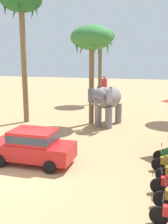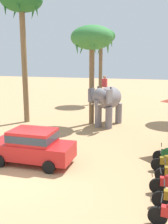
{
  "view_description": "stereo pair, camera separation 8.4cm",
  "coord_description": "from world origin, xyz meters",
  "px_view_note": "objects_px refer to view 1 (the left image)",
  "views": [
    {
      "loc": [
        5.7,
        -8.93,
        4.96
      ],
      "look_at": [
        0.65,
        6.59,
        1.6
      ],
      "focal_mm": 40.29,
      "sensor_mm": 36.0,
      "label": 1
    },
    {
      "loc": [
        5.78,
        -8.91,
        4.96
      ],
      "look_at": [
        0.65,
        6.59,
        1.6
      ],
      "focal_mm": 40.29,
      "sensor_mm": 36.0,
      "label": 2
    }
  ],
  "objects_px": {
    "car_sedan_foreground": "(33,145)",
    "elephant_with_mahout": "(107,100)",
    "palm_tree_behind_elephant": "(92,40)",
    "palm_tree_far_back": "(100,39)",
    "palm_tree_near_hut": "(21,5)"
  },
  "relations": [
    {
      "from": "elephant_with_mahout",
      "to": "palm_tree_behind_elephant",
      "type": "xyz_separation_m",
      "value": [
        -1.33,
        0.17,
        4.45
      ]
    },
    {
      "from": "elephant_with_mahout",
      "to": "palm_tree_behind_elephant",
      "type": "height_order",
      "value": "palm_tree_behind_elephant"
    },
    {
      "from": "elephant_with_mahout",
      "to": "palm_tree_far_back",
      "type": "relative_size",
      "value": 0.47
    },
    {
      "from": "car_sedan_foreground",
      "to": "palm_tree_near_hut",
      "type": "height_order",
      "value": "palm_tree_near_hut"
    },
    {
      "from": "car_sedan_foreground",
      "to": "elephant_with_mahout",
      "type": "xyz_separation_m",
      "value": [
        1.82,
        8.28,
        1.06
      ]
    },
    {
      "from": "palm_tree_behind_elephant",
      "to": "palm_tree_near_hut",
      "type": "height_order",
      "value": "palm_tree_near_hut"
    },
    {
      "from": "elephant_with_mahout",
      "to": "palm_tree_far_back",
      "type": "height_order",
      "value": "palm_tree_far_back"
    },
    {
      "from": "palm_tree_behind_elephant",
      "to": "elephant_with_mahout",
      "type": "bearing_deg",
      "value": -7.3
    },
    {
      "from": "palm_tree_behind_elephant",
      "to": "palm_tree_far_back",
      "type": "height_order",
      "value": "palm_tree_far_back"
    },
    {
      "from": "palm_tree_behind_elephant",
      "to": "palm_tree_near_hut",
      "type": "distance_m",
      "value": 5.95
    },
    {
      "from": "elephant_with_mahout",
      "to": "palm_tree_behind_elephant",
      "type": "relative_size",
      "value": 0.53
    },
    {
      "from": "palm_tree_behind_elephant",
      "to": "palm_tree_far_back",
      "type": "relative_size",
      "value": 0.89
    },
    {
      "from": "palm_tree_behind_elephant",
      "to": "palm_tree_far_back",
      "type": "bearing_deg",
      "value": 100.66
    },
    {
      "from": "palm_tree_behind_elephant",
      "to": "palm_tree_far_back",
      "type": "distance_m",
      "value": 9.78
    },
    {
      "from": "car_sedan_foreground",
      "to": "palm_tree_near_hut",
      "type": "bearing_deg",
      "value": 122.69
    }
  ]
}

